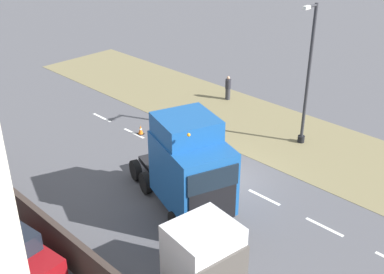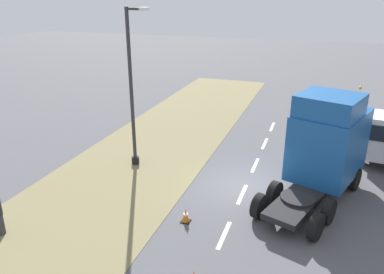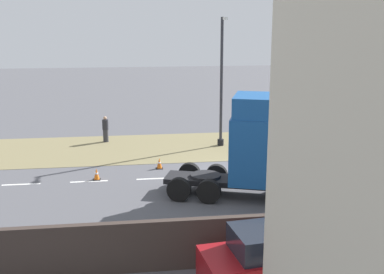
{
  "view_description": "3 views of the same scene",
  "coord_description": "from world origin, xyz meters",
  "px_view_note": "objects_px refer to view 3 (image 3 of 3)",
  "views": [
    {
      "loc": [
        15.79,
        13.29,
        12.76
      ],
      "look_at": [
        0.62,
        -1.65,
        1.93
      ],
      "focal_mm": 45.0,
      "sensor_mm": 36.0,
      "label": 1
    },
    {
      "loc": [
        2.72,
        -15.32,
        8.43
      ],
      "look_at": [
        -2.67,
        0.12,
        2.12
      ],
      "focal_mm": 35.0,
      "sensor_mm": 36.0,
      "label": 2
    },
    {
      "loc": [
        22.76,
        -5.12,
        7.62
      ],
      "look_at": [
        -1.86,
        -1.77,
        1.61
      ],
      "focal_mm": 45.0,
      "sensor_mm": 36.0,
      "label": 3
    }
  ],
  "objects_px": {
    "lamp_post": "(221,89)",
    "pedestrian": "(106,129)",
    "traffic_cone_lead": "(159,163)",
    "lorry_cab": "(267,148)",
    "traffic_cone_trailing": "(97,174)",
    "parked_car": "(276,261)"
  },
  "relations": [
    {
      "from": "lamp_post",
      "to": "traffic_cone_lead",
      "type": "distance_m",
      "value": 6.81
    },
    {
      "from": "traffic_cone_lead",
      "to": "traffic_cone_trailing",
      "type": "height_order",
      "value": "same"
    },
    {
      "from": "traffic_cone_trailing",
      "to": "lamp_post",
      "type": "bearing_deg",
      "value": 127.91
    },
    {
      "from": "traffic_cone_lead",
      "to": "lorry_cab",
      "type": "bearing_deg",
      "value": 41.4
    },
    {
      "from": "parked_car",
      "to": "traffic_cone_trailing",
      "type": "height_order",
      "value": "parked_car"
    },
    {
      "from": "lamp_post",
      "to": "traffic_cone_trailing",
      "type": "relative_size",
      "value": 13.55
    },
    {
      "from": "lamp_post",
      "to": "parked_car",
      "type": "bearing_deg",
      "value": -5.7
    },
    {
      "from": "parked_car",
      "to": "traffic_cone_lead",
      "type": "relative_size",
      "value": 7.74
    },
    {
      "from": "traffic_cone_lead",
      "to": "lamp_post",
      "type": "bearing_deg",
      "value": 135.93
    },
    {
      "from": "lamp_post",
      "to": "traffic_cone_lead",
      "type": "height_order",
      "value": "lamp_post"
    },
    {
      "from": "lorry_cab",
      "to": "pedestrian",
      "type": "relative_size",
      "value": 4.06
    },
    {
      "from": "lorry_cab",
      "to": "traffic_cone_lead",
      "type": "relative_size",
      "value": 11.82
    },
    {
      "from": "pedestrian",
      "to": "traffic_cone_lead",
      "type": "bearing_deg",
      "value": 25.87
    },
    {
      "from": "lorry_cab",
      "to": "traffic_cone_trailing",
      "type": "relative_size",
      "value": 11.82
    },
    {
      "from": "lamp_post",
      "to": "lorry_cab",
      "type": "bearing_deg",
      "value": 1.26
    },
    {
      "from": "parked_car",
      "to": "lamp_post",
      "type": "relative_size",
      "value": 0.57
    },
    {
      "from": "parked_car",
      "to": "traffic_cone_lead",
      "type": "bearing_deg",
      "value": -175.5
    },
    {
      "from": "lamp_post",
      "to": "pedestrian",
      "type": "bearing_deg",
      "value": -105.31
    },
    {
      "from": "traffic_cone_trailing",
      "to": "pedestrian",
      "type": "bearing_deg",
      "value": 178.78
    },
    {
      "from": "pedestrian",
      "to": "lamp_post",
      "type": "bearing_deg",
      "value": 74.69
    },
    {
      "from": "pedestrian",
      "to": "traffic_cone_lead",
      "type": "height_order",
      "value": "pedestrian"
    },
    {
      "from": "pedestrian",
      "to": "traffic_cone_lead",
      "type": "xyz_separation_m",
      "value": [
        6.25,
        3.03,
        -0.54
      ]
    }
  ]
}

